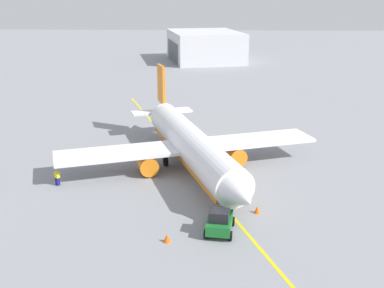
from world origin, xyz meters
The scene contains 8 objects.
ground_plane centered at (0.00, 0.00, 0.00)m, with size 400.00×400.00×0.00m, color gray.
airplane centered at (-0.46, -0.16, 2.71)m, with size 33.02×30.00×9.77m.
pushback_tug centered at (14.69, 2.97, 1.01)m, with size 3.81×2.69×2.20m.
refueling_worker centered at (5.32, -13.85, 0.82)m, with size 0.61×0.63×1.71m.
safety_cone_nose centered at (16.48, -1.29, 0.35)m, with size 0.63×0.63×0.71m, color #F2590F.
safety_cone_wingtip centered at (10.91, 6.47, 0.33)m, with size 0.60×0.60×0.66m, color #F2590F.
distant_hangar centered at (-87.81, -0.22, 4.17)m, with size 28.93×23.99×8.34m.
taxi_line_marking centered at (0.00, 0.00, 0.01)m, with size 77.81×0.30×0.01m, color yellow.
Camera 1 is at (50.04, 2.22, 19.37)m, focal length 43.91 mm.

